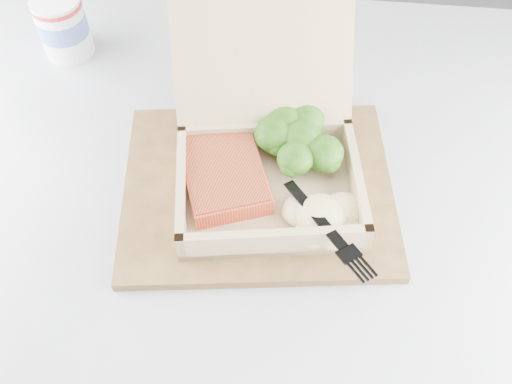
% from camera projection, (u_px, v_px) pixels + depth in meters
% --- Properties ---
extents(floor, '(4.00, 4.00, 0.00)m').
position_uv_depth(floor, '(431.00, 301.00, 1.44)').
color(floor, gray).
rests_on(floor, ground).
extents(cafe_table, '(0.98, 0.98, 0.76)m').
position_uv_depth(cafe_table, '(229.00, 284.00, 0.85)').
color(cafe_table, black).
rests_on(cafe_table, floor).
extents(serving_tray, '(0.38, 0.34, 0.01)m').
position_uv_depth(serving_tray, '(258.00, 189.00, 0.70)').
color(serving_tray, brown).
rests_on(serving_tray, cafe_table).
extents(takeout_container, '(0.28, 0.31, 0.18)m').
position_uv_depth(takeout_container, '(267.00, 145.00, 0.67)').
color(takeout_container, tan).
rests_on(takeout_container, serving_tray).
extents(salmon_fillet, '(0.14, 0.15, 0.02)m').
position_uv_depth(salmon_fillet, '(224.00, 175.00, 0.68)').
color(salmon_fillet, '#DA492A').
rests_on(salmon_fillet, takeout_container).
extents(broccoli_pile, '(0.11, 0.11, 0.04)m').
position_uv_depth(broccoli_pile, '(301.00, 144.00, 0.69)').
color(broccoli_pile, '#3D7B1B').
rests_on(broccoli_pile, takeout_container).
extents(mashed_potatoes, '(0.09, 0.08, 0.03)m').
position_uv_depth(mashed_potatoes, '(321.00, 216.00, 0.64)').
color(mashed_potatoes, '#C7BB80').
rests_on(mashed_potatoes, takeout_container).
extents(plastic_fork, '(0.12, 0.13, 0.02)m').
position_uv_depth(plastic_fork, '(305.00, 200.00, 0.64)').
color(plastic_fork, black).
rests_on(plastic_fork, mashed_potatoes).
extents(paper_cup, '(0.07, 0.07, 0.09)m').
position_uv_depth(paper_cup, '(62.00, 25.00, 0.82)').
color(paper_cup, white).
rests_on(paper_cup, cafe_table).
extents(receipt, '(0.08, 0.14, 0.00)m').
position_uv_depth(receipt, '(277.00, 80.00, 0.82)').
color(receipt, white).
rests_on(receipt, cafe_table).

